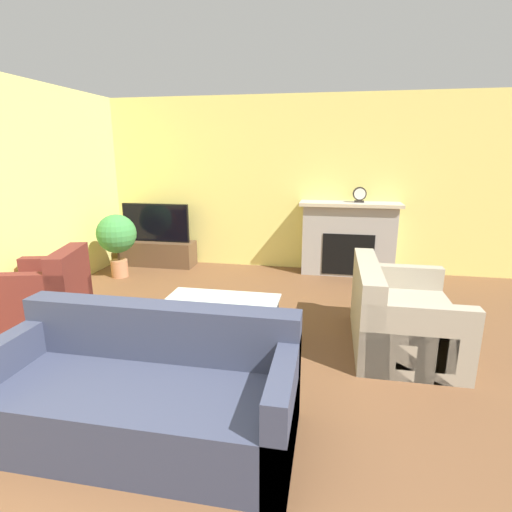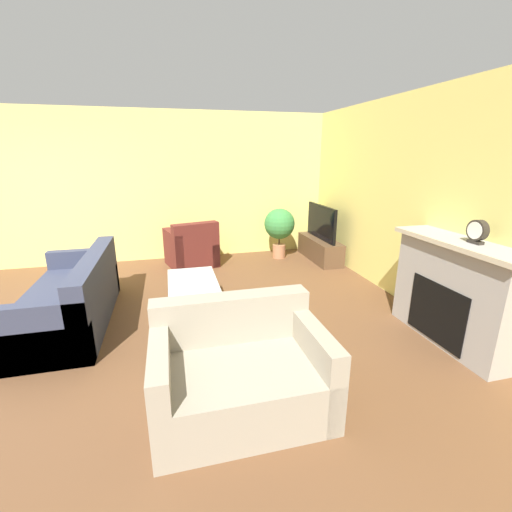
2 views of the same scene
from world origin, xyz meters
The scene contains 11 objects.
wall_back centered at (0.00, 4.99, 1.35)m, with size 8.13×0.06×2.70m.
wall_left centered at (-2.60, 2.48, 1.35)m, with size 0.06×7.96×2.70m.
fireplace centered at (1.34, 4.76, 0.59)m, with size 1.50×0.45×1.12m.
tv_stand centered at (-1.77, 4.68, 0.20)m, with size 1.25×0.40×0.41m.
tv centered at (-1.77, 4.67, 0.72)m, with size 1.13×0.06×0.63m.
couch_sectional centered at (-0.09, 0.76, 0.29)m, with size 2.00×0.87×0.82m.
couch_loveseat centered at (1.75, 2.38, 0.29)m, with size 0.93×1.32×0.82m.
armchair_by_window centered at (-1.98, 2.28, 0.30)m, with size 0.95×0.97×0.82m.
coffee_table centered at (0.04, 2.16, 0.40)m, with size 1.12×0.59×0.44m.
potted_plant centered at (-2.07, 3.96, 0.63)m, with size 0.58×0.58×0.96m.
mantel_clock centered at (1.47, 4.76, 1.24)m, with size 0.20×0.07×0.23m.
Camera 1 is at (1.06, -1.39, 1.85)m, focal length 28.00 mm.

